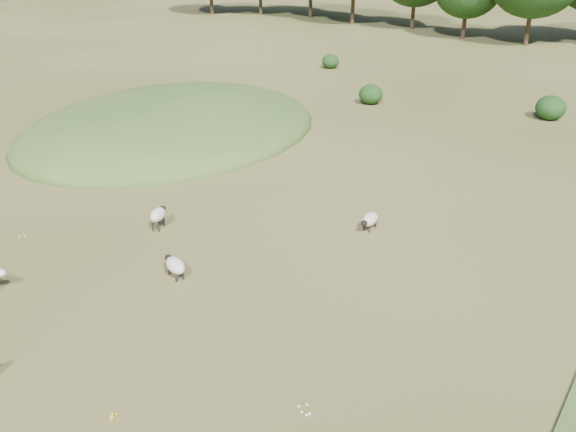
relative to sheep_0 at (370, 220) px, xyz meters
The scene contains 6 objects.
ground 14.11m from the sheep_0, 107.92° to the left, with size 160.00×160.00×0.00m, color #3B4B17.
mound 17.22m from the sheep_0, 161.64° to the left, with size 16.00×20.00×4.00m, color #33561E.
shrubs 21.67m from the sheep_0, 104.94° to the left, with size 21.10×9.92×1.54m.
sheep_0 is the anchor object (origin of this frame).
sheep_1 8.78m from the sheep_0, 146.79° to the right, with size 0.87×1.27×0.88m.
sheep_3 8.39m from the sheep_0, 118.62° to the right, with size 1.34×0.92×0.74m.
Camera 1 is at (14.93, -15.17, 11.82)m, focal length 40.00 mm.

